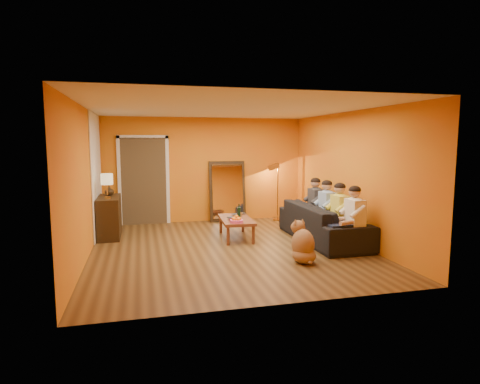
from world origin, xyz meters
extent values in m
cube|color=brown|center=(0.00, 0.00, 0.00)|extent=(5.00, 5.50, 0.00)
cube|color=white|center=(0.00, 0.00, 2.60)|extent=(5.00, 5.50, 0.00)
cube|color=orange|center=(0.00, 2.75, 1.30)|extent=(5.00, 0.00, 2.60)
cube|color=orange|center=(-2.50, 0.00, 1.30)|extent=(0.00, 5.50, 2.60)
cube|color=orange|center=(2.50, 0.00, 1.30)|extent=(0.00, 5.50, 2.60)
cube|color=white|center=(-2.48, 1.75, 1.30)|extent=(0.02, 1.90, 2.58)
cube|color=#3F2D19|center=(-1.50, 2.83, 1.05)|extent=(1.06, 0.30, 2.10)
cube|color=white|center=(-2.07, 2.71, 1.05)|extent=(0.08, 0.06, 2.20)
cube|color=white|center=(-0.93, 2.71, 1.05)|extent=(0.08, 0.06, 2.20)
cube|color=white|center=(-1.50, 2.71, 2.12)|extent=(1.22, 0.06, 0.08)
cube|color=#312110|center=(0.55, 2.63, 0.76)|extent=(0.92, 0.27, 1.51)
cube|color=white|center=(0.55, 2.59, 0.76)|extent=(0.78, 0.21, 1.35)
cube|color=#312110|center=(-2.24, 1.55, 0.42)|extent=(0.44, 1.18, 0.85)
imported|color=black|center=(2.00, 0.13, 0.37)|extent=(2.53, 0.99, 0.74)
cylinder|color=black|center=(0.38, 0.69, 0.58)|extent=(0.07, 0.07, 0.31)
imported|color=#B27F3F|center=(0.45, 0.86, 0.47)|extent=(0.13, 0.13, 0.09)
imported|color=black|center=(0.51, 1.09, 0.43)|extent=(0.41, 0.34, 0.03)
imported|color=#312110|center=(0.15, 0.54, 0.43)|extent=(0.20, 0.27, 0.03)
imported|color=red|center=(0.16, 0.55, 0.45)|extent=(0.23, 0.27, 0.02)
imported|color=black|center=(0.15, 0.53, 0.47)|extent=(0.23, 0.24, 0.02)
imported|color=#312110|center=(-2.24, 1.80, 0.95)|extent=(0.19, 0.19, 0.20)
camera|label=1|loc=(-1.58, -7.22, 1.99)|focal=30.00mm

